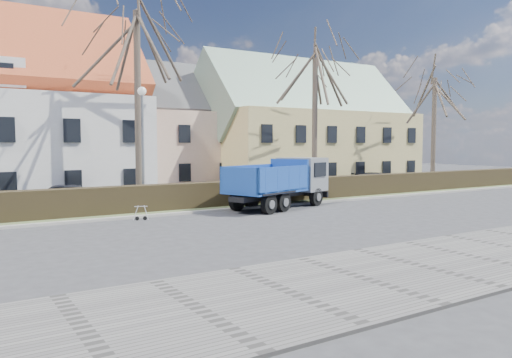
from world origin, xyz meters
TOP-DOWN VIEW (x-y plane):
  - ground at (0.00, 0.00)m, footprint 120.00×120.00m
  - sidewalk_near at (0.00, -8.50)m, footprint 80.00×5.00m
  - curb_far at (0.00, 4.60)m, footprint 80.00×0.30m
  - grass_strip at (0.00, 6.20)m, footprint 80.00×3.00m
  - hedge at (0.00, 6.00)m, footprint 60.00×0.90m
  - building_pink at (4.00, 20.00)m, footprint 10.80×8.80m
  - building_yellow at (16.00, 17.00)m, footprint 18.80×10.80m
  - tree_1 at (-2.00, 8.50)m, footprint 9.20×9.20m
  - tree_2 at (10.00, 8.50)m, footprint 8.00×8.00m
  - tree_3 at (22.00, 8.50)m, footprint 7.60×7.60m
  - dump_truck at (3.81, 4.00)m, footprint 7.22×4.59m
  - streetlight at (-2.30, 7.00)m, footprint 0.49×0.49m
  - cart_frame at (-3.77, 3.91)m, footprint 0.89×0.68m
  - parked_car_a at (-5.15, 9.77)m, footprint 4.23×2.82m
  - parked_car_b at (17.86, 10.34)m, footprint 4.31×2.85m

SIDE VIEW (x-z plane):
  - ground at x=0.00m, z-range 0.00..0.00m
  - sidewalk_near at x=0.00m, z-range 0.00..0.08m
  - grass_strip at x=0.00m, z-range 0.00..0.10m
  - curb_far at x=0.00m, z-range 0.00..0.12m
  - cart_frame at x=-3.77m, z-range 0.00..0.72m
  - parked_car_b at x=17.86m, z-range 0.00..1.16m
  - hedge at x=0.00m, z-range 0.00..1.30m
  - parked_car_a at x=-5.15m, z-range 0.00..1.34m
  - dump_truck at x=3.81m, z-range 0.00..2.71m
  - streetlight at x=-2.30m, z-range 0.00..6.32m
  - building_pink at x=4.00m, z-range 0.00..8.00m
  - building_yellow at x=16.00m, z-range 0.00..8.50m
  - tree_3 at x=22.00m, z-range 0.00..10.45m
  - tree_2 at x=10.00m, z-range 0.00..11.00m
  - tree_1 at x=-2.00m, z-range 0.00..12.65m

